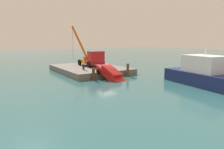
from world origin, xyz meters
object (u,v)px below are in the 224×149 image
at_px(moored_yacht, 219,82).
at_px(salvaged_car, 111,74).
at_px(crane_truck, 92,58).
at_px(dock_worker, 83,63).

bearing_deg(moored_yacht, salvaged_car, -146.47).
bearing_deg(salvaged_car, crane_truck, 171.51).
height_order(dock_worker, moored_yacht, moored_yacht).
bearing_deg(crane_truck, salvaged_car, -8.49).
bearing_deg(dock_worker, salvaged_car, 18.54).
bearing_deg(moored_yacht, dock_worker, -150.91).
height_order(dock_worker, salvaged_car, dock_worker).
bearing_deg(salvaged_car, dock_worker, -161.46).
relative_size(crane_truck, dock_worker, 5.32).
xyz_separation_m(dock_worker, salvaged_car, (5.12, 1.72, -1.09)).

